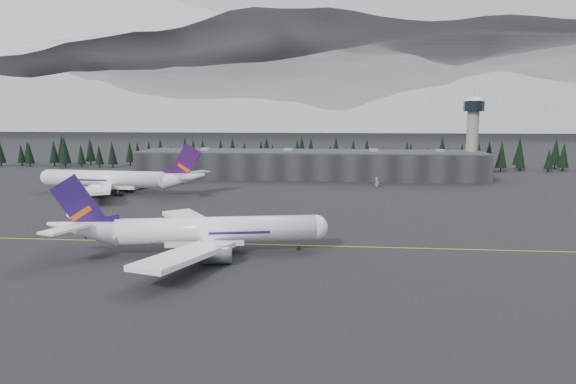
# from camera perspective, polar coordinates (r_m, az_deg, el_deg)

# --- Properties ---
(ground) EXTENTS (1400.00, 1400.00, 0.00)m
(ground) POSITION_cam_1_polar(r_m,az_deg,el_deg) (120.73, -0.91, -5.66)
(ground) COLOR black
(ground) RESTS_ON ground
(taxiline) EXTENTS (400.00, 0.40, 0.02)m
(taxiline) POSITION_cam_1_polar(r_m,az_deg,el_deg) (118.80, -1.02, -5.89)
(taxiline) COLOR gold
(taxiline) RESTS_ON ground
(terminal) EXTENTS (160.00, 30.00, 12.60)m
(terminal) POSITION_cam_1_polar(r_m,az_deg,el_deg) (242.73, 2.37, 3.10)
(terminal) COLOR black
(terminal) RESTS_ON ground
(control_tower) EXTENTS (10.00, 10.00, 37.70)m
(control_tower) POSITION_cam_1_polar(r_m,az_deg,el_deg) (252.04, 19.84, 6.70)
(control_tower) COLOR gray
(control_tower) RESTS_ON ground
(treeline) EXTENTS (360.00, 20.00, 15.00)m
(treeline) POSITION_cam_1_polar(r_m,az_deg,el_deg) (279.43, 2.79, 4.08)
(treeline) COLOR black
(treeline) RESTS_ON ground
(mountain_ridge) EXTENTS (4400.00, 900.00, 420.00)m
(mountain_ridge) POSITION_cam_1_polar(r_m,az_deg,el_deg) (1116.70, 4.84, 7.13)
(mountain_ridge) COLOR white
(mountain_ridge) RESTS_ON ground
(jet_main) EXTENTS (59.29, 54.19, 17.63)m
(jet_main) POSITION_cam_1_polar(r_m,az_deg,el_deg) (112.59, -10.51, -4.26)
(jet_main) COLOR white
(jet_main) RESTS_ON ground
(jet_parked) EXTENTS (66.53, 61.22, 19.56)m
(jet_parked) POSITION_cam_1_polar(r_m,az_deg,el_deg) (202.27, -18.15, 1.33)
(jet_parked) COLOR white
(jet_parked) RESTS_ON ground
(gse_vehicle_a) EXTENTS (3.17, 5.26, 1.37)m
(gse_vehicle_a) POSITION_cam_1_polar(r_m,az_deg,el_deg) (225.46, -11.49, 1.07)
(gse_vehicle_a) COLOR silver
(gse_vehicle_a) RESTS_ON ground
(gse_vehicle_b) EXTENTS (4.42, 2.30, 1.44)m
(gse_vehicle_b) POSITION_cam_1_polar(r_m,az_deg,el_deg) (214.01, 9.86, 0.72)
(gse_vehicle_b) COLOR silver
(gse_vehicle_b) RESTS_ON ground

